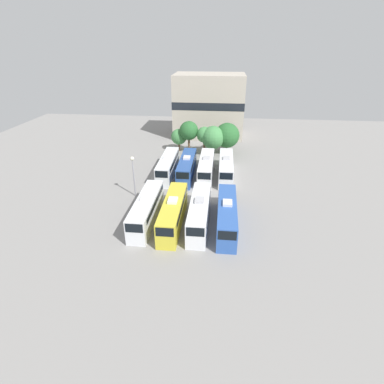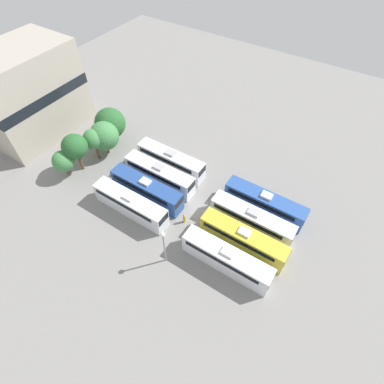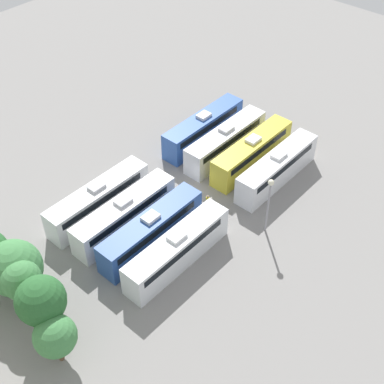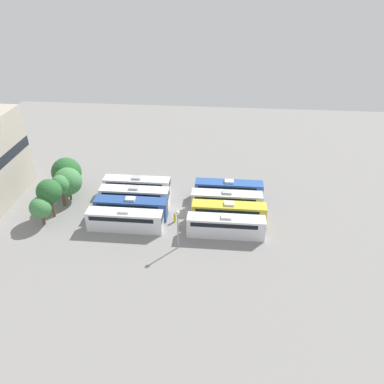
# 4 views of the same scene
# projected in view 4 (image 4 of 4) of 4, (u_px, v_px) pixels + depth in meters

# --- Properties ---
(ground_plane) EXTENTS (110.78, 110.78, 0.00)m
(ground_plane) POSITION_uv_depth(u_px,v_px,m) (180.00, 213.00, 63.83)
(ground_plane) COLOR gray
(bus_0) EXTENTS (2.46, 12.01, 3.71)m
(bus_0) POSITION_uv_depth(u_px,v_px,m) (226.00, 226.00, 57.65)
(bus_0) COLOR silver
(bus_0) RESTS_ON ground_plane
(bus_1) EXTENTS (2.46, 12.01, 3.71)m
(bus_1) POSITION_uv_depth(u_px,v_px,m) (229.00, 212.00, 60.77)
(bus_1) COLOR gold
(bus_1) RESTS_ON ground_plane
(bus_2) EXTENTS (2.46, 12.01, 3.71)m
(bus_2) POSITION_uv_depth(u_px,v_px,m) (226.00, 200.00, 63.75)
(bus_2) COLOR silver
(bus_2) RESTS_ON ground_plane
(bus_3) EXTENTS (2.46, 12.01, 3.71)m
(bus_3) POSITION_uv_depth(u_px,v_px,m) (228.00, 190.00, 66.81)
(bus_3) COLOR #2D56A8
(bus_3) RESTS_ON ground_plane
(bus_4) EXTENTS (2.46, 12.01, 3.71)m
(bus_4) POSITION_uv_depth(u_px,v_px,m) (125.00, 220.00, 58.98)
(bus_4) COLOR silver
(bus_4) RESTS_ON ground_plane
(bus_5) EXTENTS (2.46, 12.01, 3.71)m
(bus_5) POSITION_uv_depth(u_px,v_px,m) (131.00, 207.00, 61.95)
(bus_5) COLOR #284C93
(bus_5) RESTS_ON ground_plane
(bus_6) EXTENTS (2.46, 12.01, 3.71)m
(bus_6) POSITION_uv_depth(u_px,v_px,m) (134.00, 196.00, 64.94)
(bus_6) COLOR white
(bus_6) RESTS_ON ground_plane
(bus_7) EXTENTS (2.46, 12.01, 3.71)m
(bus_7) POSITION_uv_depth(u_px,v_px,m) (137.00, 186.00, 67.97)
(bus_7) COLOR silver
(bus_7) RESTS_ON ground_plane
(worker_person) EXTENTS (0.36, 0.36, 1.71)m
(worker_person) POSITION_uv_depth(u_px,v_px,m) (175.00, 218.00, 61.22)
(worker_person) COLOR gold
(worker_person) RESTS_ON ground_plane
(light_pole) EXTENTS (0.60, 0.60, 6.61)m
(light_pole) POSITION_uv_depth(u_px,v_px,m) (178.00, 223.00, 53.70)
(light_pole) COLOR gray
(light_pole) RESTS_ON ground_plane
(tree_0) EXTENTS (3.45, 3.45, 4.96)m
(tree_0) POSITION_uv_depth(u_px,v_px,m) (40.00, 208.00, 59.42)
(tree_0) COLOR brown
(tree_0) RESTS_ON ground_plane
(tree_1) EXTENTS (4.06, 4.06, 6.91)m
(tree_1) POSITION_uv_depth(u_px,v_px,m) (49.00, 192.00, 60.46)
(tree_1) COLOR brown
(tree_1) RESTS_ON ground_plane
(tree_2) EXTENTS (3.40, 3.40, 5.89)m
(tree_2) POSITION_uv_depth(u_px,v_px,m) (61.00, 185.00, 63.69)
(tree_2) COLOR brown
(tree_2) RESTS_ON ground_plane
(tree_3) EXTENTS (4.91, 4.91, 6.22)m
(tree_3) POSITION_uv_depth(u_px,v_px,m) (68.00, 181.00, 65.43)
(tree_3) COLOR brown
(tree_3) RESTS_ON ground_plane
(tree_4) EXTENTS (5.34, 5.34, 6.62)m
(tree_4) POSITION_uv_depth(u_px,v_px,m) (66.00, 172.00, 67.95)
(tree_4) COLOR brown
(tree_4) RESTS_ON ground_plane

